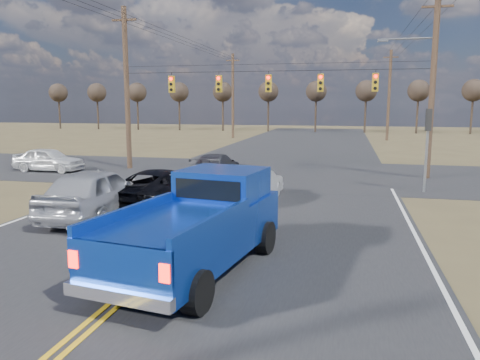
% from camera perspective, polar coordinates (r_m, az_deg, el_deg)
% --- Properties ---
extents(ground, '(160.00, 160.00, 0.00)m').
position_cam_1_polar(ground, '(11.32, -12.24, -12.35)').
color(ground, brown).
rests_on(ground, ground).
extents(road_main, '(14.00, 120.00, 0.02)m').
position_cam_1_polar(road_main, '(20.44, -0.32, -2.37)').
color(road_main, '#28282B').
rests_on(road_main, ground).
extents(road_cross, '(120.00, 12.00, 0.02)m').
position_cam_1_polar(road_cross, '(28.17, 3.40, 0.84)').
color(road_cross, '#28282B').
rests_on(road_cross, ground).
extents(signal_gantry, '(19.60, 4.83, 10.00)m').
position_cam_1_polar(signal_gantry, '(27.59, 4.47, 11.20)').
color(signal_gantry, '#473323').
rests_on(signal_gantry, ground).
extents(utility_poles, '(19.60, 58.32, 10.00)m').
position_cam_1_polar(utility_poles, '(26.90, 3.15, 11.62)').
color(utility_poles, '#473323').
rests_on(utility_poles, ground).
extents(treeline, '(87.00, 117.80, 7.40)m').
position_cam_1_polar(treeline, '(36.77, 5.85, 11.70)').
color(treeline, '#33261C').
rests_on(treeline, ground).
extents(pickup_truck, '(3.31, 6.61, 2.38)m').
position_cam_1_polar(pickup_truck, '(11.70, -4.97, -5.51)').
color(pickup_truck, black).
rests_on(pickup_truck, ground).
extents(silver_suv, '(2.30, 5.51, 1.86)m').
position_cam_1_polar(silver_suv, '(17.89, -17.17, -1.43)').
color(silver_suv, '#B0B2B9').
rests_on(silver_suv, ground).
extents(black_suv, '(3.33, 5.78, 1.52)m').
position_cam_1_polar(black_suv, '(19.36, -9.28, -0.87)').
color(black_suv, black).
rests_on(black_suv, ground).
extents(white_car_queue, '(1.89, 4.26, 1.36)m').
position_cam_1_polar(white_car_queue, '(20.15, 1.90, -0.58)').
color(white_car_queue, silver).
rests_on(white_car_queue, ground).
extents(dgrey_car_queue, '(2.05, 4.80, 1.38)m').
position_cam_1_polar(dgrey_car_queue, '(26.21, -2.96, 1.73)').
color(dgrey_car_queue, '#38383E').
rests_on(dgrey_car_queue, ground).
extents(cross_car_west, '(1.76, 4.31, 1.47)m').
position_cam_1_polar(cross_car_west, '(31.10, -22.31, 2.32)').
color(cross_car_west, white).
rests_on(cross_car_west, ground).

